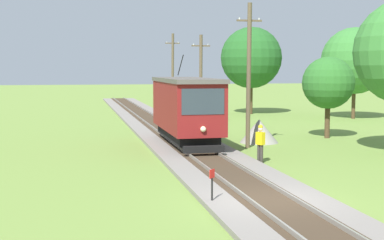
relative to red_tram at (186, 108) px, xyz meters
name	(u,v)px	position (x,y,z in m)	size (l,w,h in m)	color
ground_plane	(269,205)	(0.00, -13.16, -2.19)	(260.00, 260.00, 0.00)	olive
track_ballast	(269,202)	(0.00, -13.16, -2.10)	(4.20, 120.00, 0.18)	gray
sleeper_bed	(269,200)	(0.00, -13.16, -2.01)	(2.04, 120.00, 0.01)	#423323
rail_left	(248,199)	(-0.72, -13.16, -1.94)	(0.07, 120.00, 0.14)	gray
rail_right	(290,196)	(0.72, -13.16, -1.94)	(0.07, 120.00, 0.14)	gray
red_tram	(186,108)	(0.00, 0.00, 0.00)	(2.60, 8.54, 4.79)	maroon
utility_pole_near_tram	(249,74)	(3.27, -0.93, 1.83)	(1.40, 0.39, 7.85)	brown
utility_pole_mid	(201,80)	(3.27, 10.53, 1.31)	(1.40, 0.36, 6.82)	brown
utility_pole_far	(173,73)	(3.27, 22.40, 1.72)	(1.40, 0.62, 7.63)	brown
trackside_signal_marker	(212,185)	(-1.81, -12.85, -1.53)	(0.21, 0.21, 1.18)	black
gravel_pile	(259,131)	(4.55, 0.96, -1.51)	(2.25, 2.25, 1.38)	gray
track_worker	(260,142)	(2.30, -5.69, -1.21)	(0.40, 0.45, 1.78)	#38332D
tree_right_near	(251,58)	(10.43, 20.28, 3.13)	(5.78, 5.78, 8.22)	#4C3823
tree_left_far	(355,61)	(17.55, 13.78, 2.78)	(5.71, 5.71, 7.84)	#4C3823
tree_horizon	(328,83)	(9.41, 2.08, 1.24)	(3.24, 3.24, 5.07)	#4C3823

